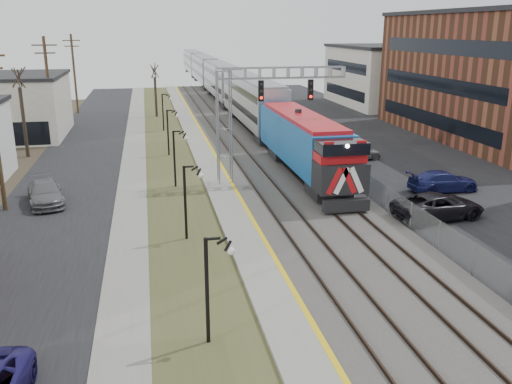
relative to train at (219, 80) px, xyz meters
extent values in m
cube|color=black|center=(-17.00, -40.68, -2.92)|extent=(7.00, 120.00, 0.04)
cube|color=gray|center=(-12.50, -40.68, -2.90)|extent=(2.00, 120.00, 0.08)
cube|color=#444726|center=(-9.50, -40.68, -2.91)|extent=(4.00, 120.00, 0.06)
cube|color=gray|center=(-6.50, -40.68, -2.82)|extent=(2.00, 120.00, 0.24)
cube|color=#595651|center=(-1.50, -40.68, -2.84)|extent=(8.00, 120.00, 0.20)
cube|color=black|center=(10.50, -40.68, -2.92)|extent=(16.00, 120.00, 0.04)
cube|color=gold|center=(-5.62, -40.68, -2.69)|extent=(0.24, 120.00, 0.01)
cube|color=#2D2119|center=(-4.25, -40.68, -2.66)|extent=(0.08, 120.00, 0.15)
cube|color=#2D2119|center=(-2.75, -40.68, -2.66)|extent=(0.08, 120.00, 0.15)
cube|color=#2D2119|center=(-0.75, -40.68, -2.66)|extent=(0.08, 120.00, 0.15)
cube|color=#2D2119|center=(0.75, -40.68, -2.66)|extent=(0.08, 120.00, 0.15)
cube|color=#1358A2|center=(0.00, -47.19, -0.46)|extent=(3.00, 17.00, 4.25)
cube|color=black|center=(0.00, -55.89, -2.24)|extent=(2.80, 0.50, 0.70)
cube|color=#ACAFB7|center=(0.00, -26.89, 0.07)|extent=(3.00, 22.00, 5.33)
cube|color=#ACAFB7|center=(0.00, -4.09, 0.07)|extent=(3.00, 22.00, 5.33)
cube|color=#ACAFB7|center=(0.00, 18.71, 0.07)|extent=(3.00, 22.00, 5.33)
cube|color=#ACAFB7|center=(0.00, 41.51, 0.07)|extent=(3.00, 22.00, 5.33)
cube|color=gray|center=(-6.00, -47.68, 1.06)|extent=(1.00, 1.00, 8.00)
cube|color=gray|center=(-2.00, -47.68, 4.81)|extent=(9.00, 0.80, 0.80)
cube|color=black|center=(-3.50, -48.13, 3.66)|extent=(0.35, 0.25, 1.40)
cube|color=black|center=(0.00, -48.13, 3.66)|extent=(0.35, 0.25, 1.40)
cylinder|color=black|center=(-9.50, -67.68, -0.94)|extent=(0.14, 0.14, 4.00)
cylinder|color=black|center=(-9.50, -57.68, -0.94)|extent=(0.14, 0.14, 4.00)
cylinder|color=black|center=(-9.50, -47.68, -0.94)|extent=(0.14, 0.14, 4.00)
cylinder|color=black|center=(-9.50, -37.68, -0.94)|extent=(0.14, 0.14, 4.00)
cylinder|color=black|center=(-9.50, -25.68, -0.94)|extent=(0.14, 0.14, 4.00)
cylinder|color=#4C3823|center=(-20.00, -30.68, 2.06)|extent=(0.28, 0.28, 10.00)
cylinder|color=#4C3823|center=(-20.00, -10.68, 2.06)|extent=(0.28, 0.28, 10.00)
cube|color=gray|center=(2.70, -40.68, -2.14)|extent=(0.04, 120.00, 1.60)
cube|color=brown|center=(24.50, -35.68, 3.06)|extent=(16.00, 26.00, 12.00)
cube|color=beige|center=(24.50, -10.68, 1.06)|extent=(16.00, 18.00, 8.00)
cylinder|color=#382D23|center=(-21.50, -35.68, 0.04)|extent=(0.30, 0.30, 5.95)
cylinder|color=#382D23|center=(-10.00, -15.68, -0.49)|extent=(0.30, 0.30, 4.90)
imported|color=black|center=(5.12, -57.30, -2.19)|extent=(5.71, 3.21, 1.51)
imported|color=#171B52|center=(8.25, -52.36, -2.24)|extent=(4.90, 2.17, 1.40)
imported|color=slate|center=(5.95, -42.66, -2.25)|extent=(4.30, 2.56, 1.37)
imported|color=#0A360D|center=(7.31, -30.81, -2.26)|extent=(4.24, 1.78, 1.36)
imported|color=slate|center=(-17.77, -49.82, -2.22)|extent=(3.08, 5.25, 1.43)
camera|label=1|loc=(-11.17, -84.46, 7.75)|focal=38.00mm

